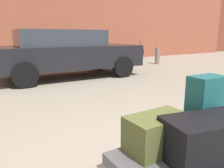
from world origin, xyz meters
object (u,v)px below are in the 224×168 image
object	(u,v)px
bollard_kerb_far	(157,56)
parked_car	(67,52)
luggage_cart	(190,164)
bollard_kerb_mid	(126,58)
duffel_bag_olive_front_right	(158,133)
suitcase_teal_rear_left	(205,106)
bicycle_leaning	(136,53)
duffel_bag_black_stacked_top	(207,138)
bollard_kerb_near	(95,60)

from	to	relation	value
bollard_kerb_far	parked_car	bearing A→B (deg)	-168.55
luggage_cart	bollard_kerb_far	distance (m)	8.35
parked_car	bollard_kerb_mid	xyz separation A→B (m)	(2.84, 0.92, -0.39)
duffel_bag_olive_front_right	suitcase_teal_rear_left	distance (m)	0.57
suitcase_teal_rear_left	bollard_kerb_far	world-z (taller)	suitcase_teal_rear_left
parked_car	bicycle_leaning	xyz separation A→B (m)	(4.80, 2.86, -0.39)
duffel_bag_black_stacked_top	bollard_kerb_near	xyz separation A→B (m)	(2.26, 6.38, -0.14)
bicycle_leaning	duffel_bag_black_stacked_top	bearing A→B (deg)	-124.21
bollard_kerb_near	bollard_kerb_mid	bearing A→B (deg)	0.00
bollard_kerb_near	bollard_kerb_far	xyz separation A→B (m)	(3.14, 0.00, 0.00)
parked_car	bicycle_leaning	size ratio (longest dim) A/B	2.64
duffel_bag_black_stacked_top	bicycle_leaning	xyz separation A→B (m)	(5.66, 8.33, -0.13)
bollard_kerb_mid	luggage_cart	bearing A→B (deg)	-120.86
duffel_bag_olive_front_right	luggage_cart	bearing A→B (deg)	-55.68
parked_car	bollard_kerb_near	world-z (taller)	parked_car
duffel_bag_olive_front_right	parked_car	size ratio (longest dim) A/B	0.12
bollard_kerb_mid	bollard_kerb_near	bearing A→B (deg)	180.00
duffel_bag_olive_front_right	suitcase_teal_rear_left	xyz separation A→B (m)	(0.55, -0.03, 0.14)
duffel_bag_black_stacked_top	bollard_kerb_far	xyz separation A→B (m)	(5.40, 6.38, -0.14)
parked_car	bollard_kerb_mid	bearing A→B (deg)	17.96
duffel_bag_olive_front_right	bollard_kerb_far	world-z (taller)	bollard_kerb_far
luggage_cart	duffel_bag_olive_front_right	bearing A→B (deg)	125.24
duffel_bag_black_stacked_top	parked_car	bearing A→B (deg)	92.39
duffel_bag_olive_front_right	bollard_kerb_near	xyz separation A→B (m)	(2.49, 6.09, -0.12)
bollard_kerb_near	bollard_kerb_mid	distance (m)	1.43
bollard_kerb_far	duffel_bag_olive_front_right	bearing A→B (deg)	-132.75
luggage_cart	bicycle_leaning	xyz separation A→B (m)	(5.73, 8.25, 0.10)
duffel_bag_olive_front_right	bollard_kerb_near	size ratio (longest dim) A/B	0.72
bollard_kerb_mid	suitcase_teal_rear_left	bearing A→B (deg)	-118.87
duffel_bag_black_stacked_top	suitcase_teal_rear_left	world-z (taller)	suitcase_teal_rear_left
parked_car	bollard_kerb_mid	size ratio (longest dim) A/B	5.90
parked_car	bollard_kerb_near	xyz separation A→B (m)	(1.41, 0.92, -0.39)
duffel_bag_black_stacked_top	parked_car	xyz separation A→B (m)	(0.86, 5.46, 0.26)
bollard_kerb_mid	bicycle_leaning	bearing A→B (deg)	44.72
suitcase_teal_rear_left	bollard_kerb_far	xyz separation A→B (m)	(5.08, 6.12, -0.26)
duffel_bag_black_stacked_top	bollard_kerb_far	size ratio (longest dim) A/B	0.91
bollard_kerb_mid	duffel_bag_olive_front_right	bearing A→B (deg)	-122.79
duffel_bag_olive_front_right	parked_car	bearing A→B (deg)	77.27
luggage_cart	duffel_bag_black_stacked_top	xyz separation A→B (m)	(0.07, -0.08, 0.24)
duffel_bag_black_stacked_top	suitcase_teal_rear_left	bearing A→B (deg)	50.33
suitcase_teal_rear_left	bollard_kerb_mid	xyz separation A→B (m)	(3.37, 6.12, -0.26)
parked_car	duffel_bag_olive_front_right	bearing A→B (deg)	-101.81
luggage_cart	bollard_kerb_mid	distance (m)	7.35
duffel_bag_olive_front_right	bollard_kerb_mid	size ratio (longest dim) A/B	0.72
duffel_bag_black_stacked_top	bollard_kerb_far	distance (m)	8.36
luggage_cart	suitcase_teal_rear_left	world-z (taller)	suitcase_teal_rear_left
bicycle_leaning	bollard_kerb_near	world-z (taller)	bicycle_leaning
bicycle_leaning	bollard_kerb_near	xyz separation A→B (m)	(-3.40, -1.94, -0.00)
suitcase_teal_rear_left	bollard_kerb_mid	bearing A→B (deg)	64.08
luggage_cart	duffel_bag_olive_front_right	distance (m)	0.34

